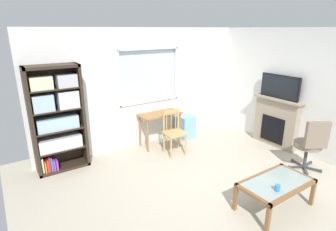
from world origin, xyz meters
TOP-DOWN VIEW (x-y plane):
  - ground at (0.00, 0.00)m, footprint 5.81×5.43m
  - wall_back_with_window at (-0.01, 2.22)m, footprint 4.81×0.15m
  - wall_right at (2.47, 0.00)m, footprint 0.12×4.63m
  - bookshelf at (-1.90, 1.97)m, footprint 0.90×0.38m
  - desk_under_window at (0.20, 1.87)m, footprint 0.93×0.44m
  - wooden_chair at (0.21, 1.35)m, footprint 0.46×0.44m
  - plastic_drawer_unit at (0.94, 1.92)m, footprint 0.35×0.40m
  - fireplace at (2.31, 0.45)m, footprint 0.26×1.10m
  - tv at (2.29, 0.45)m, footprint 0.06×0.89m
  - office_chair at (1.81, -0.63)m, footprint 0.61×0.62m
  - coffee_table at (0.38, -0.96)m, footprint 1.08×0.60m
  - sippy_cup at (0.19, -1.10)m, footprint 0.07×0.07m

SIDE VIEW (x-z plane):
  - ground at x=0.00m, z-range -0.02..0.00m
  - plastic_drawer_unit at x=0.94m, z-range 0.00..0.53m
  - coffee_table at x=0.38m, z-range 0.15..0.58m
  - wooden_chair at x=0.21m, z-range 0.01..0.91m
  - sippy_cup at x=0.19m, z-range 0.42..0.51m
  - fireplace at x=2.31m, z-range 0.00..1.08m
  - office_chair at x=1.81m, z-range 0.05..1.05m
  - desk_under_window at x=0.20m, z-range 0.24..0.98m
  - bookshelf at x=-1.90m, z-range 0.04..1.96m
  - wall_back_with_window at x=-0.01m, z-range -0.03..2.49m
  - wall_right at x=2.47m, z-range 0.00..2.52m
  - tv at x=2.29m, z-range 1.08..1.58m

